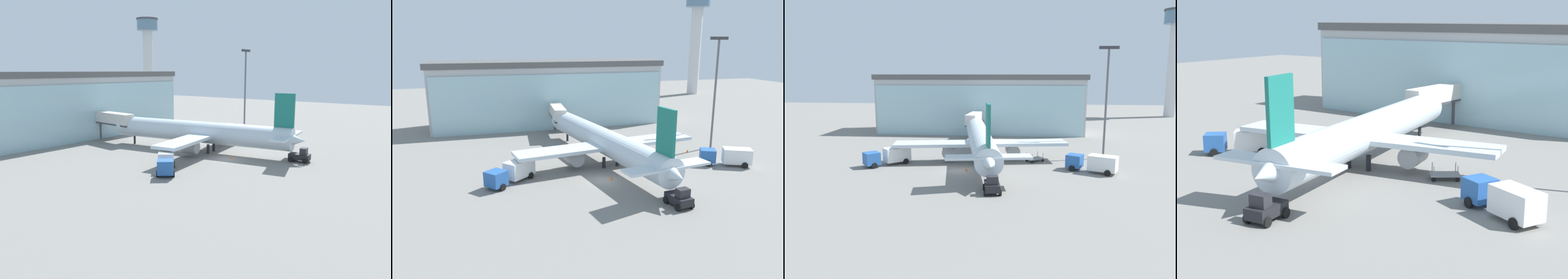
{
  "view_description": "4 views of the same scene",
  "coord_description": "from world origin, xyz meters",
  "views": [
    {
      "loc": [
        -51.29,
        -32.73,
        14.31
      ],
      "look_at": [
        1.63,
        7.49,
        2.24
      ],
      "focal_mm": 35.0,
      "sensor_mm": 36.0,
      "label": 1
    },
    {
      "loc": [
        -15.59,
        -45.52,
        17.97
      ],
      "look_at": [
        0.19,
        7.48,
        3.81
      ],
      "focal_mm": 35.0,
      "sensor_mm": 36.0,
      "label": 2
    },
    {
      "loc": [
        8.14,
        -55.22,
        14.74
      ],
      "look_at": [
        2.61,
        7.41,
        3.5
      ],
      "focal_mm": 35.0,
      "sensor_mm": 36.0,
      "label": 3
    },
    {
      "loc": [
        34.49,
        -37.48,
        15.19
      ],
      "look_at": [
        3.06,
        7.46,
        2.66
      ],
      "focal_mm": 50.0,
      "sensor_mm": 36.0,
      "label": 4
    }
  ],
  "objects": [
    {
      "name": "ground",
      "position": [
        0.0,
        0.0,
        0.0
      ],
      "size": [
        240.0,
        240.0,
        0.0
      ],
      "primitive_type": "plane",
      "color": "gray"
    },
    {
      "name": "terminal_building",
      "position": [
        -0.0,
        38.19,
        7.04
      ],
      "size": [
        49.95,
        13.21,
        14.09
      ],
      "rotation": [
        0.0,
        0.0,
        -0.0
      ],
      "color": "#B3B3B3",
      "rests_on": "ground"
    },
    {
      "name": "jet_bridge",
      "position": [
        -0.23,
        27.64,
        4.51
      ],
      "size": [
        3.25,
        11.94,
        5.89
      ],
      "rotation": [
        0.0,
        0.0,
        1.48
      ],
      "color": "silver",
      "rests_on": "ground"
    },
    {
      "name": "airplane",
      "position": [
        2.68,
        7.16,
        3.42
      ],
      "size": [
        28.42,
        37.84,
        10.8
      ],
      "rotation": [
        0.0,
        0.0,
        1.72
      ],
      "color": "silver",
      "rests_on": "ground"
    },
    {
      "name": "catering_truck",
      "position": [
        -11.62,
        2.75,
        1.47
      ],
      "size": [
        7.0,
        6.39,
        2.65
      ],
      "rotation": [
        0.0,
        0.0,
        3.84
      ],
      "color": "#2659A5",
      "rests_on": "ground"
    },
    {
      "name": "fuel_truck",
      "position": [
        20.01,
        0.84,
        1.47
      ],
      "size": [
        7.51,
        5.24,
        2.65
      ],
      "rotation": [
        0.0,
        0.0,
        2.68
      ],
      "color": "#2659A5",
      "rests_on": "ground"
    },
    {
      "name": "baggage_cart",
      "position": [
        11.77,
        6.95,
        0.5
      ],
      "size": [
        3.21,
        2.92,
        1.5
      ],
      "rotation": [
        0.0,
        0.0,
        3.75
      ],
      "color": "gray",
      "rests_on": "ground"
    },
    {
      "name": "pushback_tug",
      "position": [
        5.64,
        -10.32,
        0.97
      ],
      "size": [
        2.51,
        3.4,
        2.3
      ],
      "rotation": [
        0.0,
        0.0,
        1.69
      ],
      "color": "black",
      "rests_on": "ground"
    },
    {
      "name": "safety_cone_nose",
      "position": [
        1.17,
        -0.16,
        0.28
      ],
      "size": [
        0.36,
        0.36,
        0.55
      ],
      "primitive_type": "cone",
      "color": "orange",
      "rests_on": "ground"
    },
    {
      "name": "safety_cone_wingtip",
      "position": [
        17.92,
        8.55,
        0.28
      ],
      "size": [
        0.36,
        0.36,
        0.55
      ],
      "primitive_type": "cone",
      "color": "orange",
      "rests_on": "ground"
    }
  ]
}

